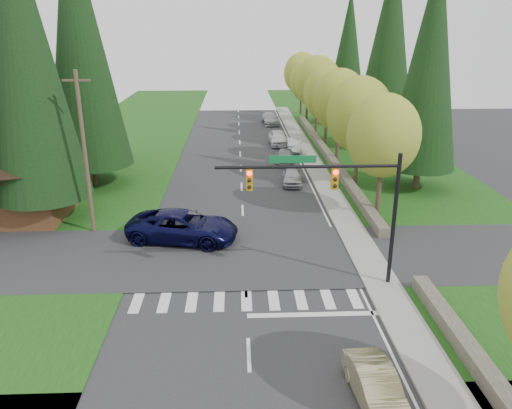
{
  "coord_description": "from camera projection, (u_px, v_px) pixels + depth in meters",
  "views": [
    {
      "loc": [
        -0.38,
        -17.66,
        12.34
      ],
      "look_at": [
        0.69,
        8.89,
        2.8
      ],
      "focal_mm": 35.0,
      "sensor_mm": 36.0,
      "label": 1
    }
  ],
  "objects": [
    {
      "name": "ground",
      "position": [
        248.0,
        340.0,
        20.79
      ],
      "size": [
        120.0,
        120.0,
        0.0
      ],
      "primitive_type": "plane",
      "color": "#28282B",
      "rests_on": "ground"
    },
    {
      "name": "conifer_w_b",
      "position": [
        5.0,
        66.0,
        33.8
      ],
      "size": [
        5.44,
        5.44,
        17.8
      ],
      "color": "#38281C",
      "rests_on": "ground"
    },
    {
      "name": "sedan_champagne",
      "position": [
        376.0,
        387.0,
        17.12
      ],
      "size": [
        1.7,
        3.96,
        1.27
      ],
      "primitive_type": "imported",
      "rotation": [
        0.0,
        0.0,
        0.09
      ],
      "color": "#C6B984",
      "rests_on": "ground"
    },
    {
      "name": "conifer_w_c",
      "position": [
        79.0,
        41.0,
        37.21
      ],
      "size": [
        6.46,
        6.46,
        20.8
      ],
      "color": "#38281C",
      "rests_on": "ground"
    },
    {
      "name": "decid_tree_0",
      "position": [
        383.0,
        136.0,
        32.41
      ],
      "size": [
        4.8,
        4.8,
        8.37
      ],
      "color": "#38281C",
      "rests_on": "ground"
    },
    {
      "name": "cross_street",
      "position": [
        245.0,
        256.0,
        28.32
      ],
      "size": [
        120.0,
        8.0,
        0.1
      ],
      "primitive_type": "cube",
      "color": "#28282B",
      "rests_on": "ground"
    },
    {
      "name": "grass_east",
      "position": [
        403.0,
        188.0,
        40.08
      ],
      "size": [
        14.0,
        110.0,
        0.06
      ],
      "primitive_type": "cube",
      "color": "#184713",
      "rests_on": "ground"
    },
    {
      "name": "parked_car_c",
      "position": [
        294.0,
        146.0,
        51.6
      ],
      "size": [
        1.59,
        4.03,
        1.31
      ],
      "primitive_type": "imported",
      "rotation": [
        0.0,
        0.0,
        -0.05
      ],
      "color": "silver",
      "rests_on": "ground"
    },
    {
      "name": "conifer_w_e",
      "position": [
        78.0,
        51.0,
        43.11
      ],
      "size": [
        5.78,
        5.78,
        18.8
      ],
      "color": "#38281C",
      "rests_on": "ground"
    },
    {
      "name": "decid_tree_5",
      "position": [
        308.0,
        81.0,
        65.35
      ],
      "size": [
        4.8,
        4.8,
        8.3
      ],
      "color": "#38281C",
      "rests_on": "ground"
    },
    {
      "name": "decid_tree_4",
      "position": [
        318.0,
        82.0,
        58.59
      ],
      "size": [
        5.4,
        5.4,
        9.18
      ],
      "color": "#38281C",
      "rests_on": "ground"
    },
    {
      "name": "brown_building",
      "position": [
        18.0,
        172.0,
        33.27
      ],
      "size": [
        8.4,
        8.4,
        5.4
      ],
      "color": "#4C2D19",
      "rests_on": "ground"
    },
    {
      "name": "decid_tree_3",
      "position": [
        327.0,
        93.0,
        52.14
      ],
      "size": [
        5.0,
        5.0,
        8.55
      ],
      "color": "#38281C",
      "rests_on": "ground"
    },
    {
      "name": "stone_wall_north",
      "position": [
        327.0,
        155.0,
        49.21
      ],
      "size": [
        0.7,
        40.0,
        0.7
      ],
      "primitive_type": "cube",
      "color": "#4C4438",
      "rests_on": "ground"
    },
    {
      "name": "decid_tree_2",
      "position": [
        340.0,
        100.0,
        45.46
      ],
      "size": [
        5.0,
        5.0,
        8.82
      ],
      "color": "#38281C",
      "rests_on": "ground"
    },
    {
      "name": "parked_car_d",
      "position": [
        278.0,
        138.0,
        54.54
      ],
      "size": [
        1.99,
        4.66,
        1.57
      ],
      "primitive_type": "imported",
      "rotation": [
        0.0,
        0.0,
        0.03
      ],
      "color": "silver",
      "rests_on": "ground"
    },
    {
      "name": "traffic_signal",
      "position": [
        338.0,
        191.0,
        23.5
      ],
      "size": [
        8.7,
        0.37,
        6.8
      ],
      "color": "black",
      "rests_on": "ground"
    },
    {
      "name": "curb_east",
      "position": [
        314.0,
        181.0,
        41.69
      ],
      "size": [
        0.2,
        80.0,
        0.13
      ],
      "primitive_type": "cube",
      "color": "gray",
      "rests_on": "ground"
    },
    {
      "name": "utility_pole",
      "position": [
        85.0,
        153.0,
        29.98
      ],
      "size": [
        1.6,
        0.24,
        10.0
      ],
      "color": "#473828",
      "rests_on": "ground"
    },
    {
      "name": "conifer_e_b",
      "position": [
        389.0,
        42.0,
        49.69
      ],
      "size": [
        6.12,
        6.12,
        19.8
      ],
      "color": "#38281C",
      "rests_on": "ground"
    },
    {
      "name": "decid_tree_1",
      "position": [
        360.0,
        115.0,
        38.93
      ],
      "size": [
        5.2,
        5.2,
        8.8
      ],
      "color": "#38281C",
      "rests_on": "ground"
    },
    {
      "name": "parked_car_e",
      "position": [
        270.0,
        119.0,
        66.15
      ],
      "size": [
        2.32,
        5.14,
        1.46
      ],
      "primitive_type": "imported",
      "rotation": [
        0.0,
        0.0,
        0.06
      ],
      "color": "#A2A2A7",
      "rests_on": "ground"
    },
    {
      "name": "grass_west",
      "position": [
        76.0,
        192.0,
        39.1
      ],
      "size": [
        14.0,
        110.0,
        0.06
      ],
      "primitive_type": "cube",
      "color": "#184713",
      "rests_on": "ground"
    },
    {
      "name": "stone_wall_south",
      "position": [
        486.0,
        375.0,
        18.18
      ],
      "size": [
        0.7,
        14.0,
        0.7
      ],
      "primitive_type": "cube",
      "color": "#4C4438",
      "rests_on": "ground"
    },
    {
      "name": "parked_car_b",
      "position": [
        285.0,
        157.0,
        47.32
      ],
      "size": [
        2.25,
        4.38,
        1.22
      ],
      "primitive_type": "imported",
      "rotation": [
        0.0,
        0.0,
        -0.13
      ],
      "color": "slate",
      "rests_on": "ground"
    },
    {
      "name": "conifer_e_a",
      "position": [
        430.0,
        62.0,
        36.82
      ],
      "size": [
        5.44,
        5.44,
        17.8
      ],
      "color": "#38281C",
      "rests_on": "ground"
    },
    {
      "name": "sidewalk_east",
      "position": [
        324.0,
        181.0,
        41.72
      ],
      "size": [
        1.8,
        80.0,
        0.13
      ],
      "primitive_type": "cube",
      "color": "gray",
      "rests_on": "ground"
    },
    {
      "name": "conifer_e_c",
      "position": [
        348.0,
        51.0,
        63.32
      ],
      "size": [
        5.1,
        5.1,
        16.8
      ],
      "color": "#38281C",
      "rests_on": "ground"
    },
    {
      "name": "conifer_w_a",
      "position": [
        24.0,
        53.0,
        29.82
      ],
      "size": [
        6.12,
        6.12,
        19.8
      ],
      "color": "#38281C",
      "rests_on": "ground"
    },
    {
      "name": "suv_navy",
      "position": [
        183.0,
        226.0,
        30.09
      ],
      "size": [
        7.11,
        4.35,
        1.84
      ],
      "primitive_type": "imported",
      "rotation": [
        0.0,
        0.0,
        1.37
      ],
      "color": "black",
      "rests_on": "ground"
    },
    {
      "name": "decid_tree_6",
      "position": [
        302.0,
        73.0,
        71.82
      ],
      "size": [
        5.2,
        5.2,
        8.86
      ],
      "color": "#38281C",
      "rests_on": "ground"
    },
    {
      "name": "parked_car_a",
      "position": [
        292.0,
        176.0,
        41.07
      ],
      "size": [
        1.94,
        4.03,
        1.33
      ],
      "primitive_type": "imported",
      "rotation": [
        0.0,
        0.0,
        -0.1
      ],
      "color": "#A4A5A9",
      "rests_on": "ground"
    }
  ]
}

